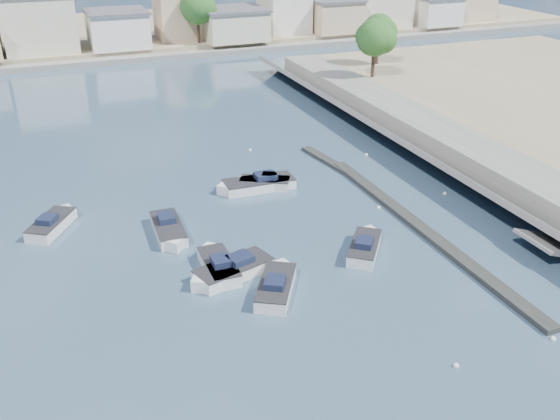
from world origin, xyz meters
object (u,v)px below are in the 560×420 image
at_px(motorboat_b, 277,285).
at_px(motorboat_d, 230,272).
at_px(motorboat_e, 53,223).
at_px(motorboat_c, 255,185).
at_px(motorboat_a, 218,265).
at_px(motorboat_g, 169,231).
at_px(motorboat_h, 365,247).
at_px(motorboat_f, 262,183).

height_order(motorboat_b, motorboat_d, same).
height_order(motorboat_b, motorboat_e, same).
relative_size(motorboat_b, motorboat_c, 0.76).
bearing_deg(motorboat_b, motorboat_a, 126.16).
bearing_deg(motorboat_g, motorboat_b, -64.20).
bearing_deg(motorboat_e, motorboat_a, -46.66).
xyz_separation_m(motorboat_d, motorboat_h, (9.35, -0.27, 0.00)).
xyz_separation_m(motorboat_e, motorboat_g, (7.46, -4.20, 0.00)).
height_order(motorboat_b, motorboat_f, same).
height_order(motorboat_d, motorboat_g, same).
xyz_separation_m(motorboat_b, motorboat_f, (4.46, 14.62, 0.00)).
relative_size(motorboat_d, motorboat_e, 1.21).
height_order(motorboat_e, motorboat_f, same).
relative_size(motorboat_d, motorboat_f, 1.29).
xyz_separation_m(motorboat_f, motorboat_h, (2.75, -12.41, 0.00)).
relative_size(motorboat_g, motorboat_h, 1.21).
bearing_deg(motorboat_h, motorboat_a, 172.13).
xyz_separation_m(motorboat_a, motorboat_b, (2.61, -3.57, -0.00)).
distance_m(motorboat_f, motorboat_h, 12.71).
relative_size(motorboat_e, motorboat_h, 1.04).
distance_m(motorboat_b, motorboat_g, 10.27).
bearing_deg(motorboat_f, motorboat_b, -106.96).
distance_m(motorboat_g, motorboat_h, 13.63).
bearing_deg(motorboat_d, motorboat_f, 61.45).
height_order(motorboat_g, motorboat_h, same).
distance_m(motorboat_a, motorboat_c, 12.71).
bearing_deg(motorboat_a, motorboat_e, 133.34).
bearing_deg(motorboat_a, motorboat_d, -66.99).
height_order(motorboat_b, motorboat_h, same).
distance_m(motorboat_c, motorboat_h, 12.77).
height_order(motorboat_f, motorboat_g, same).
xyz_separation_m(motorboat_d, motorboat_g, (-2.32, 6.76, 0.00)).
xyz_separation_m(motorboat_b, motorboat_c, (3.83, 14.52, 0.00)).
bearing_deg(motorboat_h, motorboat_c, 105.34).
xyz_separation_m(motorboat_g, motorboat_h, (11.68, -7.04, -0.00)).
xyz_separation_m(motorboat_b, motorboat_e, (-11.93, 13.45, 0.00)).
distance_m(motorboat_b, motorboat_e, 17.98).
bearing_deg(motorboat_e, motorboat_h, -30.42).
bearing_deg(motorboat_d, motorboat_a, 113.01).
bearing_deg(motorboat_d, motorboat_b, -49.18).
xyz_separation_m(motorboat_a, motorboat_e, (-9.33, 9.88, -0.00)).
xyz_separation_m(motorboat_b, motorboat_d, (-2.15, 2.48, -0.00)).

